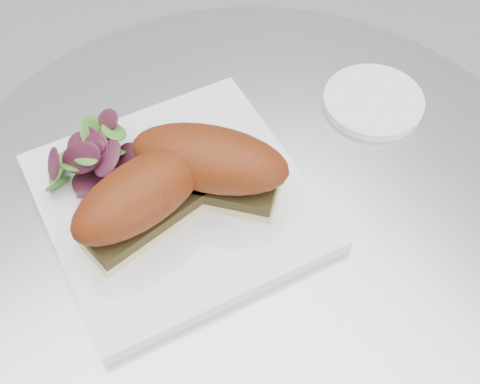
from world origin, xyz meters
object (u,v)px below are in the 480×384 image
at_px(sandwich_left, 141,199).
at_px(sandwich_right, 210,164).
at_px(saucer, 373,101).
at_px(plate, 177,201).

xyz_separation_m(sandwich_left, sandwich_right, (0.08, -0.00, 0.00)).
bearing_deg(saucer, sandwich_left, 179.91).
bearing_deg(sandwich_left, plate, 7.64).
distance_m(plate, saucer, 0.27).
relative_size(plate, sandwich_right, 1.55).
distance_m(sandwich_left, sandwich_right, 0.08).
relative_size(sandwich_left, saucer, 1.31).
distance_m(plate, sandwich_left, 0.07).
xyz_separation_m(sandwich_right, saucer, (0.24, 0.00, -0.05)).
distance_m(plate, sandwich_right, 0.06).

